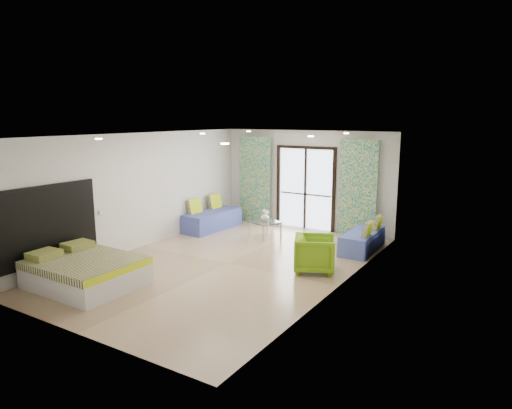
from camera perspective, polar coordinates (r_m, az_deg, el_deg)
The scene contains 24 objects.
floor at distance 9.78m, azimuth -3.54°, elevation -7.36°, with size 5.00×7.50×0.01m, color #987B5B, non-canonical shape.
ceiling at distance 9.29m, azimuth -3.74°, elevation 8.66°, with size 5.00×7.50×0.01m, color silver, non-canonical shape.
wall_back at distance 12.64m, azimuth 6.27°, elevation 3.08°, with size 5.00×0.01×2.70m, color silver, non-canonical shape.
wall_front at distance 6.82m, azimuth -22.27°, elevation -4.48°, with size 5.00×0.01×2.70m, color silver, non-canonical shape.
wall_left at distance 11.06m, azimuth -14.26°, elevation 1.68°, with size 0.01×7.50×2.70m, color silver, non-canonical shape.
wall_right at distance 8.27m, azimuth 10.63°, elevation -1.23°, with size 0.01×7.50×2.70m, color silver, non-canonical shape.
balcony_door at distance 12.63m, azimuth 6.21°, elevation 2.66°, with size 1.76×0.08×2.28m.
balcony_rail at distance 12.69m, azimuth 6.20°, elevation 1.28°, with size 1.52×0.03×0.04m, color #595451.
curtain_left at distance 13.24m, azimuth -0.14°, elevation 3.07°, with size 1.00×0.10×2.50m, color silver.
curtain_right at distance 11.91m, azimuth 12.62°, elevation 1.91°, with size 1.00×0.10×2.50m, color silver.
downlight_a at distance 8.79m, azimuth -19.07°, elevation 7.76°, with size 0.12×0.12×0.02m, color #FFE0B2.
downlight_b at distance 6.85m, azimuth -3.93°, elevation 7.59°, with size 0.12×0.12×0.02m, color #FFE0B2.
downlight_c at distance 10.93m, azimuth -6.70°, elevation 8.80°, with size 0.12×0.12×0.02m, color #FFE0B2.
downlight_d at distance 9.45m, azimuth 6.87°, elevation 8.46°, with size 0.12×0.12×0.02m, color #FFE0B2.
downlight_e at distance 12.56m, azimuth -0.95°, elevation 9.14°, with size 0.12×0.12×0.02m, color #FFE0B2.
downlight_f at distance 11.29m, azimuth 11.23°, elevation 8.73°, with size 0.12×0.12×0.02m, color #FFE0B2.
headboard at distance 9.59m, azimuth -24.51°, elevation -2.20°, with size 0.06×2.10×1.50m, color black.
switch_plate at distance 10.32m, azimuth -18.80°, elevation -0.92°, with size 0.02×0.10×0.10m, color silver.
bed at distance 9.01m, azimuth -20.58°, elevation -7.85°, with size 1.88×1.54×0.65m.
daybed_left at distance 12.64m, azimuth -5.57°, elevation -1.84°, with size 0.80×1.85×0.90m.
daybed_right at distance 10.88m, azimuth 13.21°, elevation -4.36°, with size 0.66×1.63×0.80m.
coffee_table at distance 11.67m, azimuth 1.19°, elevation -2.35°, with size 0.85×0.85×0.75m.
vase at distance 11.73m, azimuth 1.11°, elevation -1.52°, with size 0.21×0.22×0.21m, color white.
armchair at distance 9.25m, azimuth 7.35°, elevation -5.90°, with size 0.78×0.73×0.80m, color #6DA415.
Camera 1 is at (5.40, -7.55, 3.07)m, focal length 32.00 mm.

